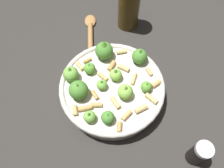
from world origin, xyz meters
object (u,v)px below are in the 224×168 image
pepper_shaker (199,153)px  olive_oil_bottle (129,2)px  wooden_spoon (90,40)px  cooking_pan (111,88)px

pepper_shaker → olive_oil_bottle: olive_oil_bottle is taller
pepper_shaker → wooden_spoon: pepper_shaker is taller
cooking_pan → pepper_shaker: bearing=160.5°
olive_oil_bottle → pepper_shaker: bearing=130.1°
pepper_shaker → wooden_spoon: (0.37, -0.23, -0.04)m
cooking_pan → pepper_shaker: 0.26m
cooking_pan → wooden_spoon: (0.13, -0.15, -0.03)m
cooking_pan → olive_oil_bottle: size_ratio=1.24×
olive_oil_bottle → wooden_spoon: olive_oil_bottle is taller
olive_oil_bottle → wooden_spoon: size_ratio=0.95×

